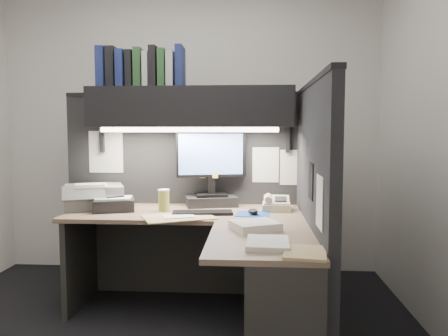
{
  "coord_description": "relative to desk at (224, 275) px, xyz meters",
  "views": [
    {
      "loc": [
        0.59,
        -2.59,
        1.32
      ],
      "look_at": [
        0.39,
        0.51,
        1.06
      ],
      "focal_mm": 35.0,
      "sensor_mm": 36.0,
      "label": 1
    }
  ],
  "objects": [
    {
      "name": "keyboard",
      "position": [
        -0.18,
        0.46,
        0.3
      ],
      "size": [
        0.44,
        0.2,
        0.02
      ],
      "primitive_type": "cube",
      "rotation": [
        0.0,
        0.0,
        0.13
      ],
      "color": "black",
      "rests_on": "desk"
    },
    {
      "name": "notebook_stack",
      "position": [
        -0.86,
        0.56,
        0.33
      ],
      "size": [
        0.35,
        0.32,
        0.09
      ],
      "primitive_type": "cube",
      "rotation": [
        0.0,
        0.0,
        0.3
      ],
      "color": "black",
      "rests_on": "desk"
    },
    {
      "name": "paper_stack_a",
      "position": [
        0.19,
        -0.01,
        0.31
      ],
      "size": [
        0.33,
        0.31,
        0.05
      ],
      "primitive_type": "cube",
      "rotation": [
        0.0,
        0.0,
        0.44
      ],
      "color": "white",
      "rests_on": "desk"
    },
    {
      "name": "printer",
      "position": [
        -1.06,
        0.69,
        0.37
      ],
      "size": [
        0.53,
        0.5,
        0.17
      ],
      "primitive_type": "cube",
      "rotation": [
        0.0,
        0.0,
        0.38
      ],
      "color": "gray",
      "rests_on": "desk"
    },
    {
      "name": "wall_front",
      "position": [
        -0.43,
        -1.5,
        0.91
      ],
      "size": [
        3.5,
        0.04,
        2.7
      ],
      "primitive_type": "cube",
      "color": "white",
      "rests_on": "floor"
    },
    {
      "name": "overhead_shelf",
      "position": [
        -0.3,
        0.75,
        1.06
      ],
      "size": [
        1.55,
        0.34,
        0.3
      ],
      "primitive_type": "cube",
      "color": "black",
      "rests_on": "partition_back"
    },
    {
      "name": "mouse",
      "position": [
        0.17,
        0.46,
        0.31
      ],
      "size": [
        0.09,
        0.12,
        0.04
      ],
      "primitive_type": "ellipsoid",
      "rotation": [
        0.0,
        0.0,
        0.21
      ],
      "color": "black",
      "rests_on": "mousepad"
    },
    {
      "name": "partition_right",
      "position": [
        0.55,
        0.18,
        0.36
      ],
      "size": [
        0.06,
        1.5,
        1.6
      ],
      "primitive_type": "cube",
      "color": "black",
      "rests_on": "floor"
    },
    {
      "name": "task_light_tube",
      "position": [
        -0.3,
        0.61,
        0.89
      ],
      "size": [
        1.32,
        0.04,
        0.04
      ],
      "primitive_type": "cylinder",
      "rotation": [
        0.0,
        1.57,
        0.0
      ],
      "color": "white",
      "rests_on": "overhead_shelf"
    },
    {
      "name": "mousepad",
      "position": [
        0.17,
        0.47,
        0.29
      ],
      "size": [
        0.25,
        0.23,
        0.0
      ],
      "primitive_type": "cube",
      "rotation": [
        0.0,
        0.0,
        -0.06
      ],
      "color": "navy",
      "rests_on": "desk"
    },
    {
      "name": "desk",
      "position": [
        0.0,
        0.0,
        0.0
      ],
      "size": [
        1.7,
        1.53,
        0.73
      ],
      "color": "#7D624F",
      "rests_on": "floor"
    },
    {
      "name": "manila_stack",
      "position": [
        0.42,
        -0.51,
        0.29
      ],
      "size": [
        0.23,
        0.28,
        0.01
      ],
      "primitive_type": "cube",
      "rotation": [
        0.0,
        0.0,
        -0.15
      ],
      "color": "tan",
      "rests_on": "desk"
    },
    {
      "name": "paper_stack_b",
      "position": [
        0.25,
        -0.37,
        0.3
      ],
      "size": [
        0.23,
        0.28,
        0.03
      ],
      "primitive_type": "cube",
      "rotation": [
        0.0,
        0.0,
        -0.05
      ],
      "color": "white",
      "rests_on": "desk"
    },
    {
      "name": "coffee_cup",
      "position": [
        -0.48,
        0.56,
        0.36
      ],
      "size": [
        0.08,
        0.08,
        0.15
      ],
      "primitive_type": "cylinder",
      "rotation": [
        0.0,
        0.0,
        -0.01
      ],
      "color": "#D2C254",
      "rests_on": "desk"
    },
    {
      "name": "partition_back",
      "position": [
        -0.4,
        0.93,
        0.36
      ],
      "size": [
        1.9,
        0.06,
        1.6
      ],
      "primitive_type": "cube",
      "color": "black",
      "rests_on": "floor"
    },
    {
      "name": "open_folder",
      "position": [
        -0.33,
        0.32,
        0.29
      ],
      "size": [
        0.55,
        0.47,
        0.01
      ],
      "primitive_type": "cube",
      "rotation": [
        0.0,
        0.0,
        0.42
      ],
      "color": "tan",
      "rests_on": "desk"
    },
    {
      "name": "telephone",
      "position": [
        0.35,
        0.65,
        0.33
      ],
      "size": [
        0.21,
        0.22,
        0.08
      ],
      "primitive_type": "cube",
      "rotation": [
        0.0,
        0.0,
        -0.04
      ],
      "color": "#BCB290",
      "rests_on": "desk"
    },
    {
      "name": "monitor",
      "position": [
        -0.15,
        0.8,
        0.52
      ],
      "size": [
        0.54,
        0.32,
        0.59
      ],
      "rotation": [
        0.0,
        0.0,
        0.23
      ],
      "color": "black",
      "rests_on": "desk"
    },
    {
      "name": "wall_back",
      "position": [
        -0.43,
        1.5,
        0.91
      ],
      "size": [
        3.5,
        0.04,
        2.7
      ],
      "primitive_type": "cube",
      "color": "white",
      "rests_on": "floor"
    },
    {
      "name": "pinned_papers",
      "position": [
        -0.0,
        0.56,
        0.61
      ],
      "size": [
        1.76,
        1.31,
        0.51
      ],
      "color": "white",
      "rests_on": "partition_back"
    },
    {
      "name": "binder_row",
      "position": [
        -0.69,
        0.76,
        1.35
      ],
      "size": [
        0.65,
        0.24,
        0.31
      ],
      "color": "navy",
      "rests_on": "overhead_shelf"
    }
  ]
}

